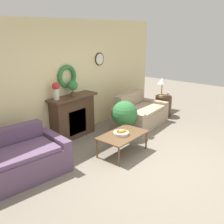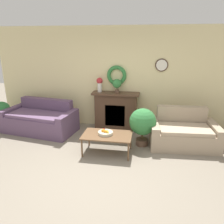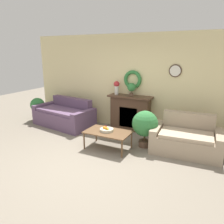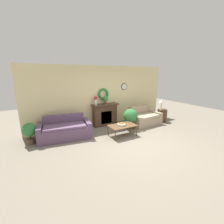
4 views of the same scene
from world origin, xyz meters
TOP-DOWN VIEW (x-y plane):
  - ground_plane at (0.00, 0.00)m, footprint 16.00×16.00m
  - wall_back at (0.00, 2.53)m, footprint 6.80×0.16m
  - fireplace at (-0.01, 2.33)m, footprint 1.25×0.41m
  - couch_left at (-1.96, 1.78)m, footprint 1.98×1.20m
  - loveseat_right at (1.67, 1.56)m, footprint 1.55×1.02m
  - coffee_table at (0.02, 0.89)m, footprint 1.05×0.63m
  - fruit_bowl at (-0.02, 0.89)m, footprint 0.32×0.32m
  - side_table_by_loveseat at (2.77, 1.44)m, footprint 0.48×0.48m
  - table_lamp at (2.71, 1.49)m, footprint 0.28×0.28m
  - mug at (2.87, 1.36)m, footprint 0.07×0.07m
  - vase_on_mantel_left at (-0.46, 2.33)m, footprint 0.16×0.16m
  - potted_plant_on_mantel at (0.01, 2.31)m, footprint 0.24×0.24m
  - potted_plant_floor_by_couch at (-3.12, 1.84)m, footprint 0.47×0.47m
  - potted_plant_floor_by_loveseat at (0.75, 1.38)m, footprint 0.61×0.61m

SIDE VIEW (x-z plane):
  - ground_plane at x=0.00m, z-range 0.00..0.00m
  - loveseat_right at x=1.67m, z-range -0.13..0.71m
  - side_table_by_loveseat at x=2.77m, z-range 0.00..0.60m
  - couch_left at x=-1.96m, z-range -0.10..0.71m
  - coffee_table at x=0.02m, z-range 0.18..0.60m
  - potted_plant_floor_by_couch at x=-3.12m, z-range 0.08..0.83m
  - fruit_bowl at x=-0.02m, z-range 0.41..0.52m
  - fireplace at x=-0.01m, z-range 0.01..1.02m
  - potted_plant_floor_by_loveseat at x=0.75m, z-range 0.11..0.99m
  - mug at x=2.87m, z-range 0.60..0.70m
  - table_lamp at x=2.71m, z-range 0.75..1.30m
  - vase_on_mantel_left at x=-0.46m, z-range 1.04..1.43m
  - potted_plant_on_mantel at x=0.01m, z-range 1.06..1.42m
  - wall_back at x=0.00m, z-range 0.00..2.70m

